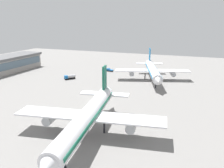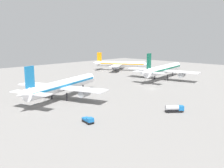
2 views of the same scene
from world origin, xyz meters
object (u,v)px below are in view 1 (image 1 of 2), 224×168
(fuel_truck, at_px, (70,77))
(pushback_tractor, at_px, (110,70))
(airplane_at_gate, at_px, (88,117))
(airplane_distant, at_px, (153,70))

(fuel_truck, bearing_deg, pushback_tractor, -162.78)
(airplane_at_gate, height_order, airplane_distant, airplane_at_gate)
(airplane_at_gate, height_order, pushback_tractor, airplane_at_gate)
(airplane_distant, xyz_separation_m, pushback_tractor, (-13.19, -31.27, -4.78))
(airplane_distant, bearing_deg, pushback_tractor, -131.15)
(airplane_at_gate, bearing_deg, pushback_tractor, -171.32)
(pushback_tractor, bearing_deg, fuel_truck, 75.84)
(airplane_at_gate, bearing_deg, fuel_truck, -154.12)
(airplane_at_gate, relative_size, fuel_truck, 9.55)
(airplane_at_gate, xyz_separation_m, fuel_truck, (-58.80, -41.34, -4.89))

